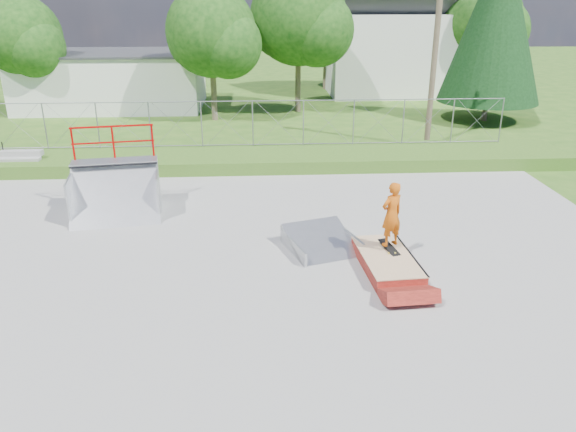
% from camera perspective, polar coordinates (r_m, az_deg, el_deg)
% --- Properties ---
extents(ground, '(120.00, 120.00, 0.00)m').
position_cam_1_polar(ground, '(12.92, -3.46, -6.76)').
color(ground, '#2D5A19').
rests_on(ground, ground).
extents(concrete_pad, '(20.00, 16.00, 0.04)m').
position_cam_1_polar(concrete_pad, '(12.91, -3.46, -6.68)').
color(concrete_pad, '#979794').
rests_on(concrete_pad, ground).
extents(grass_berm, '(24.00, 3.00, 0.50)m').
position_cam_1_polar(grass_berm, '(21.68, -3.53, 5.83)').
color(grass_berm, '#2D5A19').
rests_on(grass_berm, ground).
extents(grind_box, '(1.34, 2.51, 0.36)m').
position_cam_1_polar(grind_box, '(13.63, 10.00, -4.62)').
color(grind_box, maroon).
rests_on(grind_box, concrete_pad).
extents(quarter_pipe, '(2.78, 2.46, 2.50)m').
position_cam_1_polar(quarter_pipe, '(16.97, -17.31, 3.90)').
color(quarter_pipe, '#A4A7AC').
rests_on(quarter_pipe, concrete_pad).
extents(flat_bank_ramp, '(2.07, 2.14, 0.50)m').
position_cam_1_polar(flat_bank_ramp, '(14.36, 3.44, -2.60)').
color(flat_bank_ramp, '#A4A7AC').
rests_on(flat_bank_ramp, concrete_pad).
extents(skateboard, '(0.43, 0.82, 0.13)m').
position_cam_1_polar(skateboard, '(13.85, 10.24, -3.17)').
color(skateboard, black).
rests_on(skateboard, grind_box).
extents(skater, '(0.69, 0.61, 1.59)m').
position_cam_1_polar(skater, '(13.54, 10.46, -0.12)').
color(skater, '#C1520D').
rests_on(skater, grind_box).
extents(concrete_stairs, '(1.50, 1.60, 0.80)m').
position_cam_1_polar(concrete_stairs, '(22.58, -25.73, 4.74)').
color(concrete_stairs, '#979794').
rests_on(concrete_stairs, ground).
extents(chain_link_fence, '(20.00, 0.06, 1.80)m').
position_cam_1_polar(chain_link_fence, '(22.38, -3.60, 9.36)').
color(chain_link_fence, gray).
rests_on(chain_link_fence, grass_berm).
extents(utility_building_flat, '(10.00, 6.00, 3.00)m').
position_cam_1_polar(utility_building_flat, '(34.65, -17.31, 12.99)').
color(utility_building_flat, silver).
rests_on(utility_building_flat, ground).
extents(gable_house, '(8.40, 6.08, 8.94)m').
position_cam_1_polar(gable_house, '(38.48, 10.53, 17.85)').
color(gable_house, silver).
rests_on(gable_house, ground).
extents(utility_pole, '(0.24, 0.24, 8.00)m').
position_cam_1_polar(utility_pole, '(24.60, 14.72, 15.97)').
color(utility_pole, brown).
rests_on(utility_pole, ground).
extents(tree_left_near, '(4.76, 4.48, 6.65)m').
position_cam_1_polar(tree_left_near, '(29.32, -7.33, 17.74)').
color(tree_left_near, brown).
rests_on(tree_left_near, ground).
extents(tree_center, '(5.44, 5.12, 7.60)m').
position_cam_1_polar(tree_center, '(31.32, 1.64, 19.25)').
color(tree_center, brown).
rests_on(tree_center, ground).
extents(tree_left_far, '(4.42, 4.16, 6.18)m').
position_cam_1_polar(tree_left_far, '(33.47, -25.16, 15.91)').
color(tree_left_far, brown).
rests_on(tree_left_far, ground).
extents(tree_right_far, '(5.10, 4.80, 7.12)m').
position_cam_1_polar(tree_right_far, '(37.97, 19.54, 18.05)').
color(tree_right_far, brown).
rests_on(tree_right_far, ground).
extents(tree_back_mid, '(4.08, 3.84, 5.70)m').
position_cam_1_polar(tree_back_mid, '(39.64, 4.26, 17.93)').
color(tree_back_mid, brown).
rests_on(tree_back_mid, ground).
extents(conifer_tree, '(5.04, 5.04, 9.10)m').
position_cam_1_polar(conifer_tree, '(30.78, 20.46, 18.33)').
color(conifer_tree, brown).
rests_on(conifer_tree, ground).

